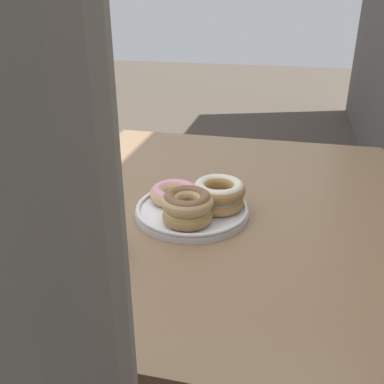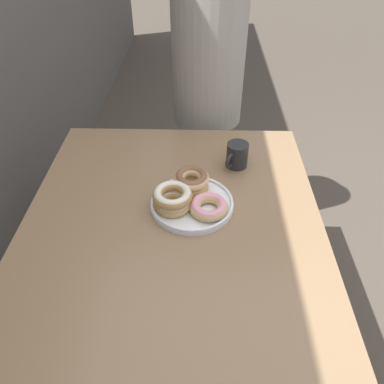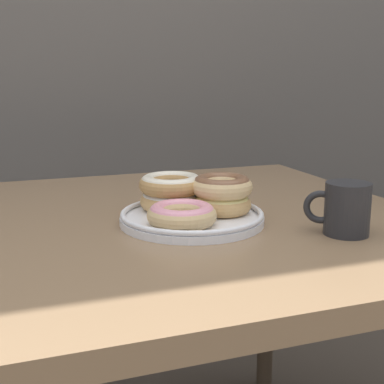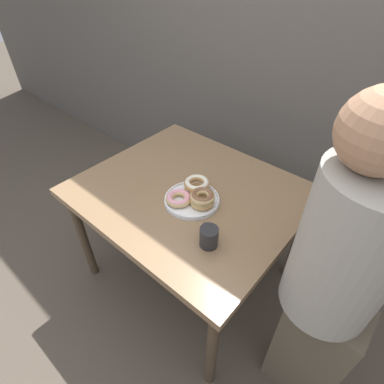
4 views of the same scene
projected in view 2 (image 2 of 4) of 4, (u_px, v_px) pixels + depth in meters
name	position (u px, v px, depth m)	size (l,w,h in m)	color
ground_plane	(253.00, 339.00, 1.63)	(14.00, 14.00, 0.00)	#4C4238
dining_table	(173.00, 236.00, 1.22)	(1.10, 0.94, 0.72)	#846647
donut_plate	(189.00, 197.00, 1.20)	(0.28, 0.29, 0.09)	white
coffee_mug	(237.00, 155.00, 1.36)	(0.10, 0.09, 0.09)	#232326
person_figure	(208.00, 93.00, 1.72)	(0.35, 0.32, 1.46)	brown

